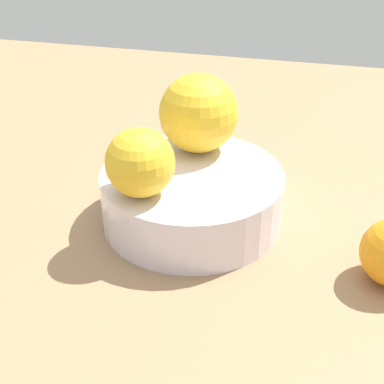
% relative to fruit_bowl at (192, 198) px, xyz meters
% --- Properties ---
extents(ground_plane, '(1.10, 1.10, 0.02)m').
position_rel_fruit_bowl_xyz_m(ground_plane, '(0.00, 0.00, -0.04)').
color(ground_plane, '#997551').
extents(fruit_bowl, '(0.19, 0.19, 0.06)m').
position_rel_fruit_bowl_xyz_m(fruit_bowl, '(0.00, 0.00, 0.00)').
color(fruit_bowl, silver).
rests_on(fruit_bowl, ground_plane).
extents(orange_in_bowl_0, '(0.08, 0.08, 0.08)m').
position_rel_fruit_bowl_xyz_m(orange_in_bowl_0, '(-0.05, -0.01, 0.07)').
color(orange_in_bowl_0, yellow).
rests_on(orange_in_bowl_0, fruit_bowl).
extents(orange_in_bowl_1, '(0.07, 0.07, 0.07)m').
position_rel_fruit_bowl_xyz_m(orange_in_bowl_1, '(0.05, -0.04, 0.06)').
color(orange_in_bowl_1, yellow).
rests_on(orange_in_bowl_1, fruit_bowl).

